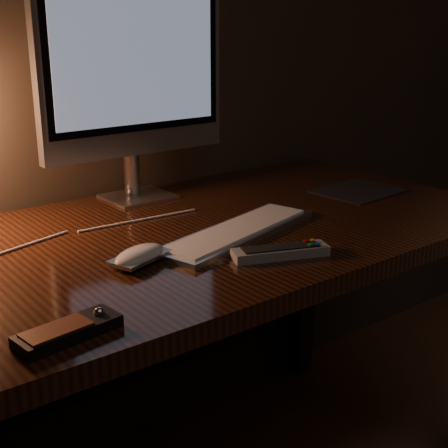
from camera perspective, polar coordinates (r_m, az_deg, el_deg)
desk at (r=1.42m, az=-7.00°, el=-5.25°), size 1.60×0.75×0.75m
monitor at (r=1.55m, az=-8.22°, el=13.40°), size 0.50×0.15×0.52m
keyboard at (r=1.31m, az=1.24°, el=-0.67°), size 0.44×0.22×0.02m
mousepad at (r=1.70m, az=12.19°, el=3.01°), size 0.23×0.19×0.00m
mouse at (r=1.17m, az=-7.70°, el=-3.07°), size 0.13×0.10×0.02m
media_remote at (r=0.92m, az=-14.05°, el=-9.43°), size 0.16×0.08×0.03m
tv_remote at (r=1.19m, az=5.18°, el=-2.53°), size 0.19×0.11×0.02m
cable at (r=1.33m, az=-13.12°, el=-1.11°), size 0.60×0.05×0.01m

